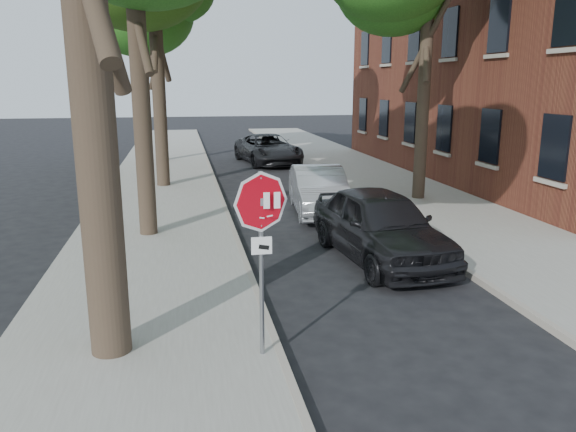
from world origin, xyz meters
name	(u,v)px	position (x,y,z in m)	size (l,w,h in m)	color
ground	(311,357)	(0.00, 0.00, 0.00)	(120.00, 120.00, 0.00)	black
sidewalk_left	(159,197)	(-2.50, 12.00, 0.06)	(4.00, 55.00, 0.12)	gray
sidewalk_right	(396,188)	(6.00, 12.00, 0.06)	(4.00, 55.00, 0.12)	gray
curb_left	(220,195)	(-0.45, 12.00, 0.07)	(0.12, 55.00, 0.13)	#9E9384
curb_right	(342,190)	(3.95, 12.00, 0.07)	(0.12, 55.00, 0.13)	#9E9384
stop_sign	(261,229)	(-0.70, -0.03, 1.95)	(0.76, 0.34, 2.61)	gray
tree_far	(153,8)	(-2.72, 21.11, 7.21)	(5.29, 4.91, 9.33)	black
car_a	(380,225)	(2.54, 4.18, 0.79)	(1.87, 4.66, 1.59)	black
car_b	(319,190)	(2.32, 8.91, 0.69)	(1.47, 4.22, 1.39)	#A0A2A7
car_d	(268,149)	(2.46, 19.76, 0.71)	(2.35, 5.10, 1.42)	black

